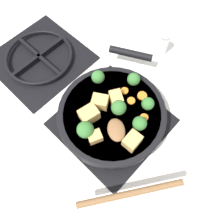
% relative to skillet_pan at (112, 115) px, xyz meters
% --- Properties ---
extents(ground_plane, '(2.40, 2.40, 0.00)m').
position_rel_skillet_pan_xyz_m(ground_plane, '(-0.00, -0.00, -0.06)').
color(ground_plane, white).
extents(front_burner_grate, '(0.31, 0.31, 0.03)m').
position_rel_skillet_pan_xyz_m(front_burner_grate, '(-0.00, -0.00, -0.05)').
color(front_burner_grate, black).
rests_on(front_burner_grate, ground_plane).
extents(rear_burner_grate, '(0.31, 0.31, 0.03)m').
position_rel_skillet_pan_xyz_m(rear_burner_grate, '(-0.00, 0.36, -0.05)').
color(rear_burner_grate, black).
rests_on(rear_burner_grate, ground_plane).
extents(skillet_pan, '(0.40, 0.33, 0.06)m').
position_rel_skillet_pan_xyz_m(skillet_pan, '(0.00, 0.00, 0.00)').
color(skillet_pan, black).
rests_on(skillet_pan, front_burner_grate).
extents(wooden_spoon, '(0.25, 0.26, 0.02)m').
position_rel_skillet_pan_xyz_m(wooden_spoon, '(-0.09, -0.13, 0.03)').
color(wooden_spoon, brown).
rests_on(wooden_spoon, skillet_pan).
extents(tofu_cube_center_large, '(0.05, 0.04, 0.04)m').
position_rel_skillet_pan_xyz_m(tofu_cube_center_large, '(-0.03, -0.10, 0.04)').
color(tofu_cube_center_large, tan).
rests_on(tofu_cube_center_large, skillet_pan).
extents(tofu_cube_near_handle, '(0.05, 0.05, 0.03)m').
position_rel_skillet_pan_xyz_m(tofu_cube_near_handle, '(0.03, 0.01, 0.04)').
color(tofu_cube_near_handle, tan).
rests_on(tofu_cube_near_handle, skillet_pan).
extents(tofu_cube_east_chunk, '(0.05, 0.06, 0.04)m').
position_rel_skillet_pan_xyz_m(tofu_cube_east_chunk, '(-0.01, 0.04, 0.04)').
color(tofu_cube_east_chunk, tan).
rests_on(tofu_cube_east_chunk, skillet_pan).
extents(tofu_cube_west_chunk, '(0.05, 0.04, 0.03)m').
position_rel_skillet_pan_xyz_m(tofu_cube_west_chunk, '(-0.09, -0.02, 0.04)').
color(tofu_cube_west_chunk, tan).
rests_on(tofu_cube_west_chunk, skillet_pan).
extents(tofu_cube_back_piece, '(0.06, 0.05, 0.04)m').
position_rel_skillet_pan_xyz_m(tofu_cube_back_piece, '(-0.06, 0.03, 0.04)').
color(tofu_cube_back_piece, tan).
rests_on(tofu_cube_back_piece, skillet_pan).
extents(broccoli_floret_near_spoon, '(0.04, 0.04, 0.05)m').
position_rel_skillet_pan_xyz_m(broccoli_floret_near_spoon, '(0.01, -0.01, 0.05)').
color(broccoli_floret_near_spoon, '#709956').
rests_on(broccoli_floret_near_spoon, skillet_pan).
extents(broccoli_floret_center_top, '(0.04, 0.04, 0.05)m').
position_rel_skillet_pan_xyz_m(broccoli_floret_center_top, '(0.11, 0.02, 0.05)').
color(broccoli_floret_center_top, '#709956').
rests_on(broccoli_floret_center_top, skillet_pan).
extents(broccoli_floret_east_rim, '(0.04, 0.04, 0.05)m').
position_rel_skillet_pan_xyz_m(broccoli_floret_east_rim, '(0.04, 0.10, 0.05)').
color(broccoli_floret_east_rim, '#709956').
rests_on(broccoli_floret_east_rim, skillet_pan).
extents(broccoli_floret_west_rim, '(0.04, 0.04, 0.04)m').
position_rel_skillet_pan_xyz_m(broccoli_floret_west_rim, '(0.08, -0.06, 0.05)').
color(broccoli_floret_west_rim, '#709956').
rests_on(broccoli_floret_west_rim, skillet_pan).
extents(broccoli_floret_north_edge, '(0.04, 0.04, 0.05)m').
position_rel_skillet_pan_xyz_m(broccoli_floret_north_edge, '(0.02, -0.09, 0.05)').
color(broccoli_floret_north_edge, '#709956').
rests_on(broccoli_floret_north_edge, skillet_pan).
extents(broccoli_floret_south_cluster, '(0.05, 0.05, 0.05)m').
position_rel_skillet_pan_xyz_m(broccoli_floret_south_cluster, '(-0.10, 0.01, 0.05)').
color(broccoli_floret_south_cluster, '#709956').
rests_on(broccoli_floret_south_cluster, skillet_pan).
extents(carrot_slice_orange_thin, '(0.02, 0.02, 0.01)m').
position_rel_skillet_pan_xyz_m(carrot_slice_orange_thin, '(0.05, -0.08, 0.03)').
color(carrot_slice_orange_thin, orange).
rests_on(carrot_slice_orange_thin, skillet_pan).
extents(carrot_slice_near_center, '(0.02, 0.02, 0.01)m').
position_rel_skillet_pan_xyz_m(carrot_slice_near_center, '(0.06, -0.02, 0.03)').
color(carrot_slice_near_center, orange).
rests_on(carrot_slice_near_center, skillet_pan).
extents(carrot_slice_edge_slice, '(0.02, 0.02, 0.01)m').
position_rel_skillet_pan_xyz_m(carrot_slice_edge_slice, '(0.07, 0.02, 0.03)').
color(carrot_slice_edge_slice, orange).
rests_on(carrot_slice_edge_slice, skillet_pan).
extents(carrot_slice_under_broccoli, '(0.03, 0.03, 0.01)m').
position_rel_skillet_pan_xyz_m(carrot_slice_under_broccoli, '(0.10, -0.03, 0.03)').
color(carrot_slice_under_broccoli, orange).
rests_on(carrot_slice_under_broccoli, skillet_pan).
extents(salt_shaker, '(0.04, 0.04, 0.09)m').
position_rel_skillet_pan_xyz_m(salt_shaker, '(0.33, 0.06, -0.01)').
color(salt_shaker, white).
rests_on(salt_shaker, ground_plane).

